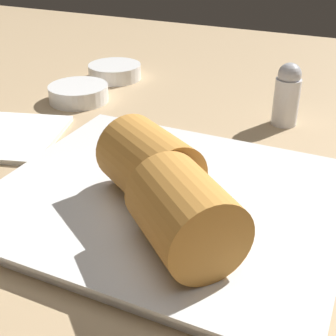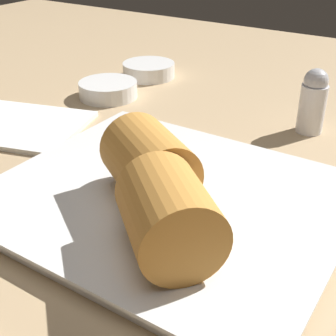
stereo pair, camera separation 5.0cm
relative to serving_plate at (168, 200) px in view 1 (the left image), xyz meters
The scene contains 7 objects.
table_surface 3.99cm from the serving_plate, 161.66° to the left, with size 180.00×140.00×2.00cm.
serving_plate is the anchor object (origin of this frame).
roll_front_left 4.30cm from the serving_plate, 152.36° to the right, with size 10.00×9.55×6.32cm.
roll_front_right 8.45cm from the serving_plate, 57.38° to the right, with size 10.05×9.90×6.32cm.
dipping_bowl_near 29.25cm from the serving_plate, 139.82° to the left, with size 8.18×8.18×2.25cm.
dipping_bowl_far 37.28cm from the serving_plate, 127.75° to the left, with size 8.18×8.18×2.25cm.
salt_shaker 23.70cm from the serving_plate, 77.15° to the left, with size 3.11×3.11×7.70cm.
Camera 1 is at (18.06, -32.81, 25.44)cm, focal length 50.00 mm.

